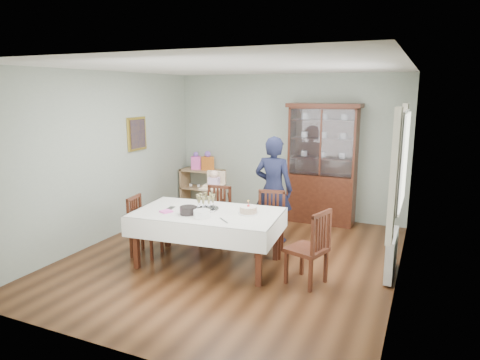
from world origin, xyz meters
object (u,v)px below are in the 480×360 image
Objects in this scene: dining_table at (208,238)px; birthday_cake at (248,210)px; chair_far_right at (270,236)px; woman at (273,189)px; high_chair at (214,206)px; gift_bag_pink at (196,161)px; china_cabinet at (322,162)px; chair_end_left at (146,238)px; chair_end_right at (308,262)px; chair_far_left at (216,228)px; sideboard at (202,188)px; gift_bag_orange at (208,162)px; champagne_tray at (206,205)px.

dining_table is 7.62× the size of birthday_cake.
woman reaches higher than chair_far_right.
gift_bag_pink is at bearing 124.74° from high_chair.
china_cabinet reaches higher than chair_end_left.
high_chair is 1.83m from birthday_cake.
chair_end_left is at bearing -109.54° from high_chair.
chair_far_left is at bearing -97.39° from chair_end_right.
chair_end_left is 0.85× the size of high_chair.
woman is at bearing -55.15° from chair_end_left.
sideboard is 2.46m from woman.
high_chair is at bearing -48.31° from gift_bag_pink.
woman is 1.25m from high_chair.
sideboard is at bearing -34.44° from woman.
chair_far_right is (0.66, 0.70, -0.11)m from dining_table.
chair_end_right is 3.52× the size of birthday_cake.
woman is at bearing 68.75° from dining_table.
china_cabinet is 2.80m from chair_end_right.
gift_bag_orange is (-0.38, 2.67, 0.71)m from chair_end_left.
high_chair is (0.87, -1.14, 0.01)m from sideboard.
china_cabinet reaches higher than chair_end_right.
gift_bag_pink reaches higher than sideboard.
chair_end_right is (0.78, -0.75, 0.01)m from chair_far_right.
woman is at bearing 64.28° from champagne_tray.
chair_end_left is at bearing -76.25° from gift_bag_pink.
sideboard is at bearing 120.36° from high_chair.
chair_far_left is at bearing 109.16° from dining_table.
gift_bag_pink is (-0.65, 2.67, 0.70)m from chair_end_left.
gift_bag_pink reaches higher than chair_far_right.
sideboard is 1.02× the size of chair_end_left.
birthday_cake is at bearing -49.86° from sideboard.
woman is at bearing 31.96° from chair_far_left.
china_cabinet is at bearing 69.37° from dining_table.
gift_bag_orange is (-1.31, 2.49, 0.14)m from champagne_tray.
chair_end_left reaches higher than sideboard.
chair_end_left is 0.91× the size of chair_end_right.
chair_end_right is 2.47× the size of gift_bag_orange.
chair_far_left is at bearing -55.86° from sideboard.
champagne_tray is at bearing -73.96° from high_chair.
chair_end_left is 1.10m from champagne_tray.
china_cabinet is 6.03× the size of gift_bag_pink.
gift_bag_pink is at bearing 179.97° from china_cabinet.
woman reaches higher than high_chair.
china_cabinet is 2.09m from chair_far_right.
gift_bag_orange reaches higher than chair_far_right.
sideboard is 0.53× the size of woman.
woman is (-0.94, 1.34, 0.56)m from chair_end_right.
gift_bag_pink reaches higher than chair_end_right.
chair_far_right is 3.40× the size of birthday_cake.
chair_far_right is 0.55× the size of woman.
gift_bag_pink is (-0.13, -0.02, 0.56)m from sideboard.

